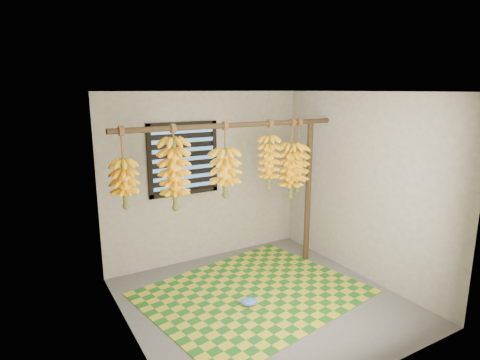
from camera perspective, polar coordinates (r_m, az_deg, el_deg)
floor at (r=4.91m, az=3.38°, el=-16.88°), size 3.00×3.00×0.01m
ceiling at (r=4.27m, az=3.81°, el=12.49°), size 3.00×3.00×0.01m
wall_back at (r=5.72m, az=-4.83°, el=0.37°), size 3.00×0.01×2.40m
wall_left at (r=3.85m, az=-15.51°, el=-6.25°), size 0.01×3.00×2.40m
wall_right at (r=5.40m, az=16.98°, el=-0.89°), size 0.01×3.00×2.40m
window at (r=5.49m, az=-8.05°, el=2.97°), size 1.00×0.04×1.00m
hanging_pole at (r=4.89m, az=-0.89°, el=7.79°), size 3.00×0.06×0.06m
support_post at (r=5.73m, az=9.66°, el=-1.79°), size 0.08×0.08×2.00m
woven_mat at (r=5.07m, az=1.90°, el=-15.73°), size 2.78×2.37×0.01m
plastic_bag at (r=4.79m, az=1.28°, el=-16.94°), size 0.24×0.20×0.08m
banana_bunch_a at (r=4.48m, az=-16.11°, el=-0.46°), size 0.30×0.30×0.89m
banana_bunch_b at (r=4.63m, az=-9.30°, el=0.86°), size 0.35×0.35×0.99m
banana_bunch_c at (r=4.91m, az=-2.11°, el=1.07°), size 0.37×0.37×0.93m
banana_bunch_d at (r=5.23m, az=4.15°, el=2.48°), size 0.28×0.28×0.92m
banana_bunch_e at (r=5.46m, az=7.26°, el=1.33°), size 0.36×0.36×1.08m
banana_bunch_f at (r=5.53m, az=8.18°, el=1.70°), size 0.31×0.31×1.01m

